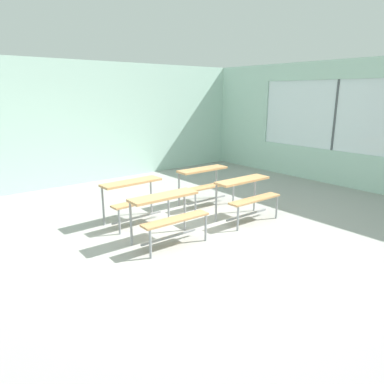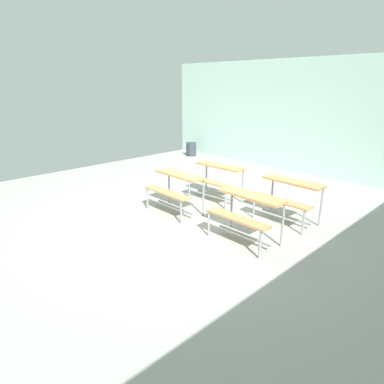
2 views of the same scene
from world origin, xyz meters
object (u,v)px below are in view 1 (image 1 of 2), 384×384
Objects in this scene: desk_bench_r0c0 at (168,208)px; desk_bench_r1c0 at (135,192)px; desk_bench_r0c1 at (247,190)px; desk_bench_r1c1 at (206,178)px.

desk_bench_r0c0 is 1.00× the size of desk_bench_r1c0.
desk_bench_r0c1 is at bearing -36.40° from desk_bench_r1c0.
desk_bench_r0c1 and desk_bench_r1c0 have the same top height.
desk_bench_r1c0 is (-1.63, 1.13, 0.00)m from desk_bench_r0c1.
desk_bench_r0c1 and desk_bench_r1c1 have the same top height.
desk_bench_r0c0 is at bearing -94.86° from desk_bench_r1c0.
desk_bench_r0c1 is 1.00× the size of desk_bench_r1c0.
desk_bench_r0c1 is (1.69, -0.05, 0.00)m from desk_bench_r0c0.
desk_bench_r0c0 is 1.00× the size of desk_bench_r0c1.
desk_bench_r1c0 is at bearing 146.30° from desk_bench_r0c1.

